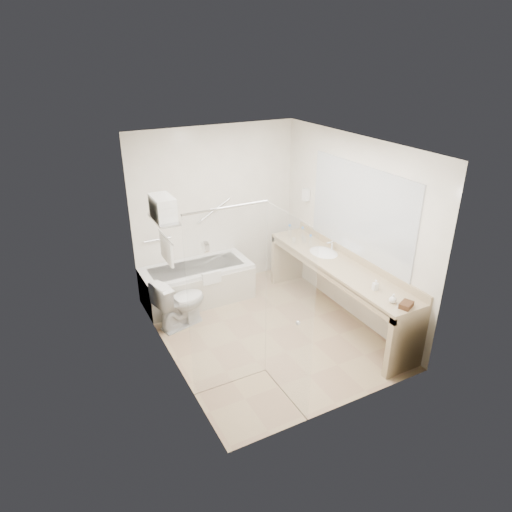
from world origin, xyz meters
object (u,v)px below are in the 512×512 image
vanity_counter (338,278)px  water_bottle_left (310,241)px  amenity_basket (406,305)px  bathtub (197,283)px  toilet (180,302)px

vanity_counter → water_bottle_left: bearing=93.0°
vanity_counter → amenity_basket: vanity_counter is taller
bathtub → amenity_basket: bearing=-60.4°
bathtub → water_bottle_left: 1.79m
bathtub → toilet: size_ratio=2.23×
water_bottle_left → toilet: bearing=174.2°
bathtub → amenity_basket: 3.10m
bathtub → vanity_counter: (1.52, -1.39, 0.36)m
vanity_counter → amenity_basket: 1.27m
toilet → amenity_basket: size_ratio=4.10×
water_bottle_left → vanity_counter: bearing=-87.0°
bathtub → water_bottle_left: bearing=-26.5°
amenity_basket → water_bottle_left: 1.90m
bathtub → vanity_counter: size_ratio=0.59×
bathtub → toilet: bearing=-129.5°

